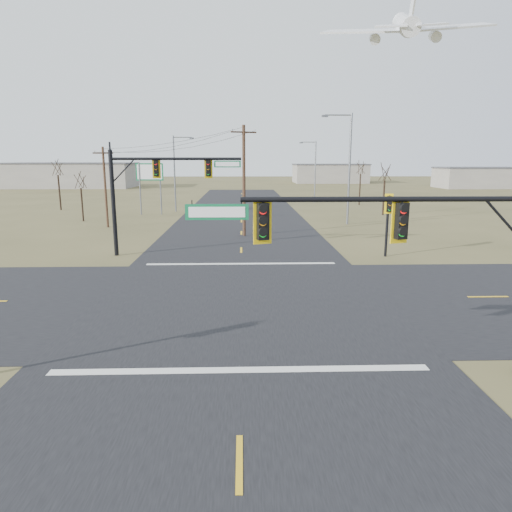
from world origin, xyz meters
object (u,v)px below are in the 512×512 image
(mast_arm_far, at_px, (156,180))
(bare_tree_a, at_px, (80,180))
(streetlight_a, at_px, (347,163))
(streetlight_c, at_px, (176,170))
(bare_tree_c, at_px, (385,172))
(bare_tree_b, at_px, (57,167))
(utility_pole_far, at_px, (105,185))
(bare_tree_d, at_px, (361,167))
(streetlight_b, at_px, (314,168))
(pedestal_signal_ne, at_px, (389,211))
(highway_sign, at_px, (150,178))
(mast_arm_near, at_px, (397,235))
(utility_pole_near, at_px, (244,179))

(mast_arm_far, xyz_separation_m, bare_tree_a, (-11.36, 18.15, -0.77))
(streetlight_a, bearing_deg, streetlight_c, 134.18)
(bare_tree_a, distance_m, bare_tree_c, 34.38)
(streetlight_c, xyz_separation_m, bare_tree_b, (-15.72, 2.53, 0.28))
(utility_pole_far, bearing_deg, bare_tree_d, 35.31)
(streetlight_a, distance_m, streetlight_b, 23.95)
(mast_arm_far, relative_size, pedestal_signal_ne, 2.05)
(pedestal_signal_ne, height_order, streetlight_b, streetlight_b)
(mast_arm_far, xyz_separation_m, streetlight_a, (16.39, 14.95, 1.00))
(bare_tree_b, bearing_deg, utility_pole_far, -56.25)
(highway_sign, distance_m, streetlight_c, 4.25)
(highway_sign, relative_size, bare_tree_c, 0.94)
(mast_arm_far, xyz_separation_m, utility_pole_far, (-7.42, 13.55, -1.11))
(streetlight_c, height_order, bare_tree_b, streetlight_c)
(mast_arm_near, relative_size, utility_pole_far, 1.33)
(pedestal_signal_ne, distance_m, bare_tree_c, 24.86)
(streetlight_c, distance_m, bare_tree_c, 25.56)
(streetlight_b, xyz_separation_m, bare_tree_a, (-28.13, -20.72, -0.79))
(mast_arm_near, bearing_deg, utility_pole_near, 83.36)
(mast_arm_near, xyz_separation_m, streetlight_a, (6.08, 33.39, 1.77))
(mast_arm_far, bearing_deg, bare_tree_a, 108.65)
(bare_tree_b, height_order, bare_tree_d, bare_tree_b)
(bare_tree_c, xyz_separation_m, bare_tree_d, (0.27, 12.37, 0.35))
(bare_tree_a, bearing_deg, highway_sign, 43.37)
(streetlight_b, bearing_deg, mast_arm_near, -104.87)
(streetlight_b, bearing_deg, bare_tree_a, -152.07)
(pedestal_signal_ne, distance_m, highway_sign, 32.61)
(utility_pole_near, bearing_deg, highway_sign, 124.89)
(streetlight_c, height_order, bare_tree_d, streetlight_c)
(streetlight_b, bearing_deg, utility_pole_near, -117.70)
(streetlight_b, bearing_deg, bare_tree_c, -78.27)
(streetlight_b, bearing_deg, bare_tree_b, -173.69)
(utility_pole_far, xyz_separation_m, streetlight_b, (24.19, 25.32, 1.13))
(streetlight_c, bearing_deg, pedestal_signal_ne, -79.98)
(mast_arm_far, bearing_deg, bare_tree_c, 31.62)
(utility_pole_far, distance_m, bare_tree_c, 31.51)
(pedestal_signal_ne, xyz_separation_m, bare_tree_d, (7.30, 36.14, 2.29))
(utility_pole_far, xyz_separation_m, bare_tree_c, (30.13, 9.17, 1.04))
(bare_tree_b, bearing_deg, bare_tree_d, 7.50)
(highway_sign, distance_m, bare_tree_d, 30.27)
(bare_tree_b, relative_size, bare_tree_c, 1.07)
(mast_arm_near, bearing_deg, mast_arm_far, 103.29)
(utility_pole_far, bearing_deg, streetlight_c, 69.97)
(bare_tree_c, bearing_deg, bare_tree_a, -172.36)
(mast_arm_near, relative_size, bare_tree_d, 1.52)
(highway_sign, height_order, streetlight_b, streetlight_b)
(streetlight_a, bearing_deg, streetlight_b, 76.15)
(utility_pole_near, relative_size, bare_tree_c, 1.44)
(streetlight_a, xyz_separation_m, bare_tree_a, (-27.76, 3.20, -1.76))
(utility_pole_near, relative_size, highway_sign, 1.54)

